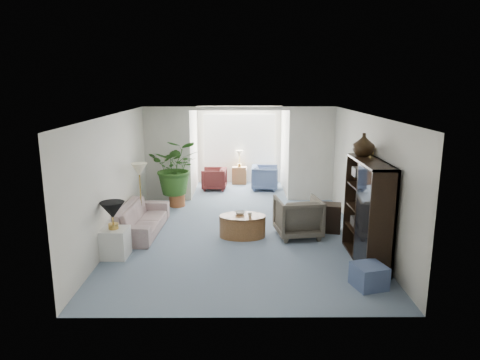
{
  "coord_description": "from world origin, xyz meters",
  "views": [
    {
      "loc": [
        -0.05,
        -8.34,
        3.11
      ],
      "look_at": [
        0.0,
        0.6,
        1.1
      ],
      "focal_mm": 32.59,
      "sensor_mm": 36.0,
      "label": 1
    }
  ],
  "objects_px": {
    "side_table_dark": "(329,218)",
    "coffee_bowl": "(240,213)",
    "wingback_chair": "(298,217)",
    "sunroom_chair_maroon": "(214,179)",
    "entertainment_cabinet": "(368,211)",
    "ottoman": "(369,276)",
    "coffee_cup": "(250,215)",
    "plant_pot": "(177,200)",
    "floor_lamp": "(139,169)",
    "end_table": "(115,243)",
    "sunroom_chair_blue": "(265,178)",
    "framed_picture": "(368,157)",
    "coffee_table": "(242,226)",
    "sunroom_table": "(239,175)",
    "table_lamp": "(112,210)",
    "sofa": "(142,218)",
    "cabinet_urn": "(364,145)"
  },
  "relations": [
    {
      "from": "framed_picture",
      "to": "plant_pot",
      "type": "distance_m",
      "value": 5.04
    },
    {
      "from": "sofa",
      "to": "coffee_table",
      "type": "bearing_deg",
      "value": -95.41
    },
    {
      "from": "coffee_bowl",
      "to": "plant_pot",
      "type": "distance_m",
      "value": 2.72
    },
    {
      "from": "ottoman",
      "to": "sunroom_chair_blue",
      "type": "bearing_deg",
      "value": 100.99
    },
    {
      "from": "end_table",
      "to": "coffee_table",
      "type": "relative_size",
      "value": 0.56
    },
    {
      "from": "table_lamp",
      "to": "entertainment_cabinet",
      "type": "relative_size",
      "value": 0.24
    },
    {
      "from": "plant_pot",
      "to": "sunroom_chair_maroon",
      "type": "distance_m",
      "value": 1.98
    },
    {
      "from": "table_lamp",
      "to": "cabinet_urn",
      "type": "xyz_separation_m",
      "value": [
        4.52,
        0.34,
        1.13
      ]
    },
    {
      "from": "cabinet_urn",
      "to": "ottoman",
      "type": "relative_size",
      "value": 0.9
    },
    {
      "from": "coffee_cup",
      "to": "plant_pot",
      "type": "relative_size",
      "value": 0.23
    },
    {
      "from": "end_table",
      "to": "wingback_chair",
      "type": "relative_size",
      "value": 0.59
    },
    {
      "from": "framed_picture",
      "to": "coffee_table",
      "type": "distance_m",
      "value": 2.84
    },
    {
      "from": "sofa",
      "to": "sunroom_chair_blue",
      "type": "bearing_deg",
      "value": -34.72
    },
    {
      "from": "coffee_bowl",
      "to": "ottoman",
      "type": "bearing_deg",
      "value": -50.23
    },
    {
      "from": "side_table_dark",
      "to": "cabinet_urn",
      "type": "height_order",
      "value": "cabinet_urn"
    },
    {
      "from": "ottoman",
      "to": "sunroom_chair_maroon",
      "type": "distance_m",
      "value": 6.89
    },
    {
      "from": "sofa",
      "to": "sunroom_chair_maroon",
      "type": "relative_size",
      "value": 2.87
    },
    {
      "from": "entertainment_cabinet",
      "to": "ottoman",
      "type": "bearing_deg",
      "value": -102.92
    },
    {
      "from": "end_table",
      "to": "coffee_table",
      "type": "bearing_deg",
      "value": 24.33
    },
    {
      "from": "framed_picture",
      "to": "coffee_cup",
      "type": "relative_size",
      "value": 5.49
    },
    {
      "from": "coffee_cup",
      "to": "sunroom_table",
      "type": "height_order",
      "value": "sunroom_table"
    },
    {
      "from": "end_table",
      "to": "ottoman",
      "type": "distance_m",
      "value": 4.45
    },
    {
      "from": "framed_picture",
      "to": "plant_pot",
      "type": "height_order",
      "value": "framed_picture"
    },
    {
      "from": "ottoman",
      "to": "wingback_chair",
      "type": "bearing_deg",
      "value": 108.97
    },
    {
      "from": "sunroom_chair_maroon",
      "to": "table_lamp",
      "type": "bearing_deg",
      "value": -12.91
    },
    {
      "from": "end_table",
      "to": "sunroom_chair_blue",
      "type": "distance_m",
      "value": 5.94
    },
    {
      "from": "table_lamp",
      "to": "sofa",
      "type": "bearing_deg",
      "value": 81.57
    },
    {
      "from": "wingback_chair",
      "to": "side_table_dark",
      "type": "height_order",
      "value": "wingback_chair"
    },
    {
      "from": "side_table_dark",
      "to": "coffee_bowl",
      "type": "bearing_deg",
      "value": -173.15
    },
    {
      "from": "coffee_cup",
      "to": "floor_lamp",
      "type": "bearing_deg",
      "value": 159.15
    },
    {
      "from": "side_table_dark",
      "to": "plant_pot",
      "type": "bearing_deg",
      "value": 150.91
    },
    {
      "from": "plant_pot",
      "to": "floor_lamp",
      "type": "bearing_deg",
      "value": -112.26
    },
    {
      "from": "table_lamp",
      "to": "sunroom_chair_maroon",
      "type": "bearing_deg",
      "value": 73.18
    },
    {
      "from": "end_table",
      "to": "sunroom_table",
      "type": "distance_m",
      "value": 6.28
    },
    {
      "from": "coffee_table",
      "to": "coffee_bowl",
      "type": "bearing_deg",
      "value": 116.57
    },
    {
      "from": "wingback_chair",
      "to": "sunroom_chair_maroon",
      "type": "height_order",
      "value": "wingback_chair"
    },
    {
      "from": "wingback_chair",
      "to": "entertainment_cabinet",
      "type": "bearing_deg",
      "value": 122.25
    },
    {
      "from": "sunroom_chair_maroon",
      "to": "sunroom_table",
      "type": "height_order",
      "value": "sunroom_chair_maroon"
    },
    {
      "from": "floor_lamp",
      "to": "entertainment_cabinet",
      "type": "bearing_deg",
      "value": -24.63
    },
    {
      "from": "side_table_dark",
      "to": "plant_pot",
      "type": "xyz_separation_m",
      "value": [
        -3.49,
        1.94,
        -0.14
      ]
    },
    {
      "from": "wingback_chair",
      "to": "coffee_table",
      "type": "bearing_deg",
      "value": -6.27
    },
    {
      "from": "coffee_cup",
      "to": "cabinet_urn",
      "type": "xyz_separation_m",
      "value": [
        2.03,
        -0.62,
        1.52
      ]
    },
    {
      "from": "sunroom_chair_maroon",
      "to": "side_table_dark",
      "type": "bearing_deg",
      "value": 39.25
    },
    {
      "from": "floor_lamp",
      "to": "cabinet_urn",
      "type": "height_order",
      "value": "cabinet_urn"
    },
    {
      "from": "wingback_chair",
      "to": "table_lamp",
      "type": "bearing_deg",
      "value": 9.67
    },
    {
      "from": "entertainment_cabinet",
      "to": "plant_pot",
      "type": "height_order",
      "value": "entertainment_cabinet"
    },
    {
      "from": "sofa",
      "to": "end_table",
      "type": "xyz_separation_m",
      "value": [
        -0.2,
        -1.35,
        -0.03
      ]
    },
    {
      "from": "coffee_table",
      "to": "ottoman",
      "type": "distance_m",
      "value": 3.0
    },
    {
      "from": "coffee_table",
      "to": "coffee_bowl",
      "type": "height_order",
      "value": "coffee_bowl"
    },
    {
      "from": "table_lamp",
      "to": "entertainment_cabinet",
      "type": "distance_m",
      "value": 4.52
    }
  ]
}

